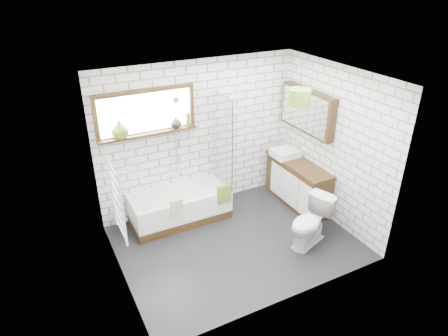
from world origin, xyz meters
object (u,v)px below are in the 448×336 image
vanity (297,183)px  basin (285,153)px  bathtub (180,206)px  pendant (299,97)px  toilet (310,222)px

vanity → basin: basin is taller
bathtub → basin: (1.94, -0.11, 0.59)m
bathtub → pendant: bearing=-29.5°
toilet → pendant: 1.83m
bathtub → pendant: pendant is taller
bathtub → vanity: bearing=-12.7°
bathtub → pendant: 2.56m
basin → toilet: 1.50m
vanity → toilet: vanity is taller
bathtub → basin: basin is taller
vanity → pendant: size_ratio=4.35×
vanity → pendant: (-0.46, -0.42, 1.71)m
toilet → pendant: (0.06, 0.59, 1.73)m
bathtub → basin: bearing=-3.3°
basin → pendant: pendant is taller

